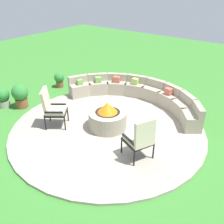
% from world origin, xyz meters
% --- Properties ---
extents(ground_plane, '(24.00, 24.00, 0.00)m').
position_xyz_m(ground_plane, '(0.00, 0.00, 0.00)').
color(ground_plane, '#387A2D').
extents(patio_circle, '(5.32, 5.32, 0.06)m').
position_xyz_m(patio_circle, '(0.00, 0.00, 0.03)').
color(patio_circle, '#9E9384').
rests_on(patio_circle, ground_plane).
extents(fire_pit, '(1.04, 1.04, 0.76)m').
position_xyz_m(fire_pit, '(0.00, 0.00, 0.36)').
color(fire_pit, '#9E937F').
rests_on(fire_pit, patio_circle).
extents(curved_stone_bench, '(4.61, 1.88, 0.69)m').
position_xyz_m(curved_stone_bench, '(-0.16, 1.83, 0.34)').
color(curved_stone_bench, '#9E937F').
rests_on(curved_stone_bench, patio_circle).
extents(lounge_chair_front_left, '(0.77, 0.77, 1.11)m').
position_xyz_m(lounge_chair_front_left, '(-1.27, -0.82, 0.62)').
color(lounge_chair_front_left, black).
rests_on(lounge_chair_front_left, patio_circle).
extents(lounge_chair_front_right, '(0.76, 0.75, 1.06)m').
position_xyz_m(lounge_chair_front_right, '(1.38, -0.61, 0.61)').
color(lounge_chair_front_right, black).
rests_on(lounge_chair_front_right, patio_circle).
extents(potted_plant_0, '(0.37, 0.37, 0.57)m').
position_xyz_m(potted_plant_0, '(-3.29, 1.26, 0.31)').
color(potted_plant_0, brown).
rests_on(potted_plant_0, ground_plane).
extents(potted_plant_2, '(0.44, 0.44, 0.64)m').
position_xyz_m(potted_plant_2, '(-3.52, -0.94, 0.35)').
color(potted_plant_2, '#A89E8E').
rests_on(potted_plant_2, ground_plane).
extents(potted_plant_3, '(0.52, 0.52, 0.78)m').
position_xyz_m(potted_plant_3, '(-3.04, -0.62, 0.43)').
color(potted_plant_3, brown).
rests_on(potted_plant_3, ground_plane).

